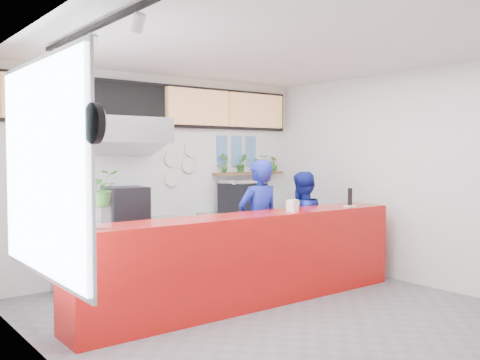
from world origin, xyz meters
TOP-DOWN VIEW (x-y plane):
  - floor at (0.00, 0.00)m, footprint 5.00×5.00m
  - ceiling at (0.00, 0.00)m, footprint 5.00×5.00m
  - wall_back at (0.00, 2.50)m, footprint 5.00×0.00m
  - wall_left at (-2.50, 0.00)m, footprint 0.00×5.00m
  - wall_right at (2.50, 0.00)m, footprint 0.00×5.00m
  - service_counter at (0.00, 0.40)m, footprint 4.50×0.60m
  - cream_band at (0.00, 2.49)m, footprint 5.00×0.02m
  - prep_bench at (-0.80, 2.20)m, footprint 1.80×0.60m
  - panini_oven at (-0.74, 2.20)m, footprint 0.56×0.56m
  - extraction_hood at (-0.80, 2.15)m, footprint 1.20×0.70m
  - hood_lip at (-0.80, 2.15)m, footprint 1.20×0.69m
  - right_bench at (1.50, 2.20)m, footprint 1.80×0.60m
  - espresso_machine at (1.32, 2.20)m, footprint 0.85×0.72m
  - espresso_tray at (1.32, 2.20)m, footprint 0.65×0.46m
  - herb_shelf at (1.60, 2.40)m, footprint 1.40×0.18m
  - menu_board_far_left at (-1.75, 2.38)m, footprint 1.10×0.10m
  - menu_board_mid_left at (-0.59, 2.38)m, footprint 1.10×0.10m
  - menu_board_mid_right at (0.57, 2.38)m, footprint 1.10×0.10m
  - menu_board_far_right at (1.73, 2.38)m, footprint 1.10×0.10m
  - soffit at (0.00, 2.46)m, footprint 4.80×0.04m
  - window_pane at (-2.47, 0.30)m, footprint 0.04×2.20m
  - window_frame at (-2.45, 0.30)m, footprint 0.03×2.30m
  - wall_clock_rim at (-2.46, -0.90)m, footprint 0.05×0.30m
  - wall_clock_face at (-2.43, -0.90)m, footprint 0.02×0.26m
  - track_rail at (-2.10, 0.00)m, footprint 0.05×2.40m
  - dec_plate_a at (0.15, 2.47)m, footprint 0.24×0.03m
  - dec_plate_b at (0.45, 2.47)m, footprint 0.24×0.03m
  - dec_plate_c at (0.15, 2.47)m, footprint 0.24×0.03m
  - dec_plate_d at (0.50, 2.47)m, footprint 0.24×0.03m
  - photo_frame_a at (1.10, 2.48)m, footprint 0.20×0.02m
  - photo_frame_b at (1.40, 2.48)m, footprint 0.20×0.02m
  - photo_frame_c at (1.70, 2.48)m, footprint 0.20×0.02m
  - photo_frame_d at (1.10, 2.48)m, footprint 0.20×0.02m
  - photo_frame_e at (1.40, 2.48)m, footprint 0.20×0.02m
  - photo_frame_f at (1.70, 2.48)m, footprint 0.20×0.02m
  - staff_center at (0.62, 0.95)m, footprint 0.66×0.46m
  - staff_right at (1.46, 0.99)m, footprint 0.79×0.62m
  - herb_a at (1.09, 2.40)m, footprint 0.18×0.13m
  - herb_b at (1.45, 2.40)m, footprint 0.20×0.17m
  - herb_c at (1.84, 2.40)m, footprint 0.32×0.30m
  - herb_d at (2.14, 2.40)m, footprint 0.18×0.16m
  - glass_vase at (-1.90, 0.30)m, footprint 0.18×0.18m
  - basil_vase at (-1.90, 0.30)m, footprint 0.36×0.32m
  - napkin_holder at (0.65, 0.32)m, footprint 0.19×0.16m
  - white_plate at (1.73, 0.31)m, footprint 0.22×0.22m
  - pepper_mill at (1.73, 0.31)m, footprint 0.06×0.06m

SIDE VIEW (x-z plane):
  - floor at x=0.00m, z-range 0.00..0.00m
  - prep_bench at x=-0.80m, z-range 0.00..0.90m
  - right_bench at x=1.50m, z-range 0.00..0.90m
  - service_counter at x=0.00m, z-range 0.00..1.10m
  - staff_right at x=1.46m, z-range 0.00..1.57m
  - staff_center at x=0.62m, z-range 0.00..1.75m
  - white_plate at x=1.73m, z-range 1.10..1.11m
  - espresso_machine at x=1.32m, z-range 0.90..1.36m
  - panini_oven at x=-0.74m, z-range 0.90..1.37m
  - napkin_holder at x=0.65m, z-range 1.10..1.25m
  - glass_vase at x=-1.90m, z-range 1.10..1.31m
  - pepper_mill at x=1.73m, z-range 1.11..1.35m
  - espresso_tray at x=1.32m, z-range 1.35..1.41m
  - dec_plate_c at x=0.15m, z-range 1.33..1.57m
  - basil_vase at x=-1.90m, z-range 1.32..1.67m
  - wall_back at x=0.00m, z-range -1.00..4.00m
  - wall_left at x=-2.50m, z-range -1.00..4.00m
  - wall_right at x=2.50m, z-range -1.00..4.00m
  - herb_shelf at x=1.60m, z-range 1.48..1.52m
  - dec_plate_b at x=0.45m, z-range 1.53..1.77m
  - herb_d at x=2.14m, z-range 1.52..1.78m
  - herb_c at x=1.84m, z-range 1.52..1.80m
  - herb_b at x=1.45m, z-range 1.52..1.83m
  - herb_a at x=1.09m, z-range 1.52..1.84m
  - window_pane at x=-2.47m, z-range 0.75..2.65m
  - window_frame at x=-2.45m, z-range 0.70..2.70m
  - dec_plate_a at x=0.15m, z-range 1.63..1.87m
  - photo_frame_d at x=1.10m, z-range 1.62..1.88m
  - photo_frame_e at x=1.40m, z-range 1.62..1.88m
  - photo_frame_f at x=1.70m, z-range 1.62..1.88m
  - dec_plate_d at x=0.50m, z-range 1.78..2.02m
  - hood_lip at x=-0.80m, z-range 1.79..2.11m
  - photo_frame_a at x=1.10m, z-range 1.88..2.12m
  - photo_frame_b at x=1.40m, z-range 1.88..2.12m
  - photo_frame_c at x=1.70m, z-range 1.88..2.12m
  - wall_clock_rim at x=-2.46m, z-range 1.90..2.20m
  - wall_clock_face at x=-2.43m, z-range 1.92..2.18m
  - extraction_hood at x=-0.80m, z-range 1.98..2.32m
  - menu_board_far_left at x=-1.75m, z-range 2.27..2.82m
  - menu_board_mid_left at x=-0.59m, z-range 2.27..2.82m
  - menu_board_mid_right at x=0.57m, z-range 2.27..2.82m
  - menu_board_far_right at x=1.73m, z-range 2.27..2.82m
  - soffit at x=0.00m, z-range 2.22..2.88m
  - cream_band at x=0.00m, z-range 2.20..3.00m
  - track_rail at x=-2.10m, z-range 2.92..2.96m
  - ceiling at x=0.00m, z-range 3.00..3.00m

